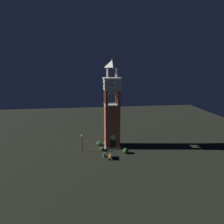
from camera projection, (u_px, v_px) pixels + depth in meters
ground at (112, 146)px, 40.15m from camera, size 80.00×80.00×0.00m
clock_tower at (112, 113)px, 38.42m from camera, size 3.57×3.57×18.04m
park_bench at (110, 156)px, 34.70m from camera, size 0.54×1.62×0.95m
lamp_post at (82, 140)px, 36.94m from camera, size 0.36×0.36×3.58m
trash_bin at (104, 155)px, 35.29m from camera, size 0.52×0.52×0.80m
shrub_near_entry at (126, 151)px, 36.79m from camera, size 1.10×1.10×1.04m
shrub_left_of_tower at (102, 149)px, 37.98m from camera, size 0.81×0.81×0.69m
shrub_behind_bench at (99, 143)px, 40.50m from camera, size 1.24×1.24×0.92m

